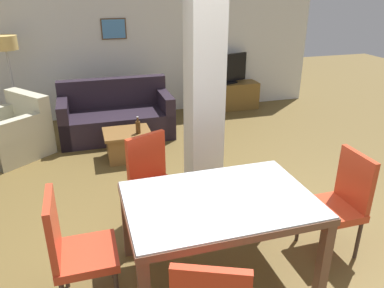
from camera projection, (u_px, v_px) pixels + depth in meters
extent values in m
plane|color=brown|center=(217.00, 271.00, 3.30)|extent=(18.00, 18.00, 0.00)
cube|color=silver|center=(132.00, 42.00, 6.83)|extent=(7.20, 0.06, 2.70)
cube|color=brown|center=(114.00, 29.00, 6.61)|extent=(0.44, 0.02, 0.36)
cube|color=#4C8CCC|center=(114.00, 29.00, 6.60)|extent=(0.40, 0.01, 0.32)
cube|color=silver|center=(204.00, 81.00, 4.11)|extent=(0.37, 0.40, 2.70)
cube|color=brown|center=(244.00, 239.00, 2.59)|extent=(1.52, 0.06, 0.06)
cube|color=brown|center=(201.00, 176.00, 3.44)|extent=(1.52, 0.06, 0.06)
cube|color=brown|center=(129.00, 217.00, 2.82)|extent=(0.06, 0.91, 0.06)
cube|color=brown|center=(300.00, 190.00, 3.21)|extent=(0.06, 0.91, 0.06)
cube|color=silver|center=(220.00, 199.00, 3.00)|extent=(1.50, 1.01, 0.01)
cube|color=brown|center=(324.00, 259.00, 2.94)|extent=(0.08, 0.08, 0.68)
cube|color=brown|center=(127.00, 223.00, 3.38)|extent=(0.08, 0.08, 0.68)
cube|color=brown|center=(269.00, 199.00, 3.76)|extent=(0.08, 0.08, 0.68)
cube|color=red|center=(87.00, 255.00, 2.84)|extent=(0.46, 0.46, 0.07)
cube|color=red|center=(53.00, 228.00, 2.68)|extent=(0.05, 0.44, 0.50)
cylinder|color=#44342B|center=(112.00, 259.00, 3.15)|extent=(0.04, 0.04, 0.40)
cylinder|color=#44342B|center=(65.00, 268.00, 3.05)|extent=(0.04, 0.04, 0.40)
cube|color=#CB4022|center=(331.00, 210.00, 3.41)|extent=(0.46, 0.46, 0.07)
cube|color=#CB4022|center=(355.00, 179.00, 3.35)|extent=(0.05, 0.44, 0.50)
cylinder|color=#44342B|center=(322.00, 248.00, 3.29)|extent=(0.04, 0.04, 0.40)
cylinder|color=#44342B|center=(299.00, 223.00, 3.62)|extent=(0.04, 0.04, 0.40)
cylinder|color=#44342B|center=(358.00, 240.00, 3.38)|extent=(0.04, 0.04, 0.40)
cylinder|color=#44342B|center=(332.00, 217.00, 3.72)|extent=(0.04, 0.04, 0.40)
cube|color=red|center=(159.00, 191.00, 3.73)|extent=(0.61, 0.61, 0.07)
cube|color=red|center=(146.00, 158.00, 3.76)|extent=(0.42, 0.22, 0.50)
cylinder|color=#44342B|center=(186.00, 212.00, 3.80)|extent=(0.04, 0.04, 0.40)
cylinder|color=#44342B|center=(155.00, 226.00, 3.57)|extent=(0.04, 0.04, 0.40)
cylinder|color=#44342B|center=(164.00, 197.00, 4.07)|extent=(0.04, 0.04, 0.40)
cylinder|color=#44342B|center=(134.00, 209.00, 3.84)|extent=(0.04, 0.04, 0.40)
cube|color=#261C28|center=(117.00, 124.00, 6.14)|extent=(1.78, 0.89, 0.42)
cube|color=#261C28|center=(113.00, 92.00, 6.28)|extent=(1.78, 0.18, 0.48)
cube|color=#261C28|center=(165.00, 112.00, 6.30)|extent=(0.16, 0.89, 0.68)
cube|color=#261C28|center=(65.00, 121.00, 5.88)|extent=(0.16, 0.89, 0.68)
cube|color=beige|center=(13.00, 143.00, 5.46)|extent=(1.19, 1.19, 0.40)
cube|color=beige|center=(28.00, 108.00, 5.53)|extent=(0.67, 0.78, 0.48)
cube|color=beige|center=(25.00, 140.00, 5.22)|extent=(0.76, 0.64, 0.66)
cube|color=brown|center=(127.00, 133.00, 5.30)|extent=(0.66, 0.56, 0.04)
cube|color=brown|center=(128.00, 146.00, 5.38)|extent=(0.58, 0.48, 0.37)
cylinder|color=#4C2D14|center=(138.00, 127.00, 5.20)|extent=(0.07, 0.07, 0.17)
cylinder|color=#4C2D14|center=(138.00, 120.00, 5.15)|extent=(0.03, 0.03, 0.06)
cylinder|color=#B7B7BC|center=(137.00, 117.00, 5.14)|extent=(0.03, 0.03, 0.01)
cube|color=brown|center=(227.00, 96.00, 7.48)|extent=(1.23, 0.40, 0.53)
cube|color=black|center=(228.00, 82.00, 7.37)|extent=(0.39, 0.29, 0.03)
cube|color=black|center=(228.00, 68.00, 7.26)|extent=(0.84, 0.29, 0.54)
cylinder|color=#B7B7BC|center=(22.00, 131.00, 6.42)|extent=(0.33, 0.33, 0.02)
cylinder|color=#B7B7BC|center=(14.00, 92.00, 6.15)|extent=(0.04, 0.04, 1.36)
cylinder|color=#E5BC66|center=(5.00, 43.00, 5.84)|extent=(0.37, 0.37, 0.22)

